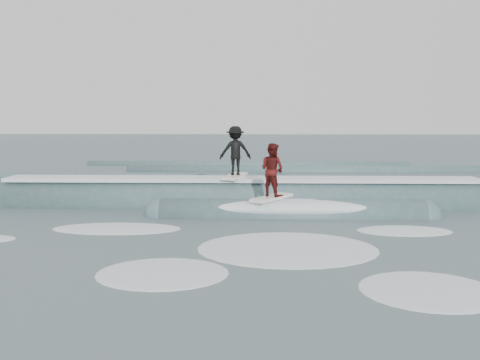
{
  "coord_description": "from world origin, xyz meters",
  "views": [
    {
      "loc": [
        0.57,
        -14.46,
        3.47
      ],
      "look_at": [
        0.0,
        4.82,
        1.1
      ],
      "focal_mm": 40.0,
      "sensor_mm": 36.0,
      "label": 1
    }
  ],
  "objects": [
    {
      "name": "surfer_red",
      "position": [
        1.13,
        3.62,
        1.52
      ],
      "size": [
        1.56,
        1.97,
        1.91
      ],
      "color": "white",
      "rests_on": "ground"
    },
    {
      "name": "surfer_black",
      "position": [
        -0.21,
        5.82,
        2.04
      ],
      "size": [
        1.29,
        2.07,
        1.96
      ],
      "color": "white",
      "rests_on": "ground"
    },
    {
      "name": "whitewater",
      "position": [
        0.41,
        -1.02,
        0.0
      ],
      "size": [
        14.7,
        7.69,
        0.1
      ],
      "color": "white",
      "rests_on": "ground"
    },
    {
      "name": "far_swells",
      "position": [
        -1.27,
        17.65,
        0.0
      ],
      "size": [
        34.35,
        8.65,
        0.8
      ],
      "color": "#385B5F",
      "rests_on": "ground"
    },
    {
      "name": "ground",
      "position": [
        0.0,
        0.0,
        0.0
      ],
      "size": [
        160.0,
        160.0,
        0.0
      ],
      "primitive_type": "plane",
      "color": "#3D535A",
      "rests_on": "ground"
    },
    {
      "name": "breaking_wave",
      "position": [
        0.38,
        5.36,
        0.05
      ],
      "size": [
        20.84,
        3.79,
        2.02
      ],
      "color": "#385B5F",
      "rests_on": "ground"
    }
  ]
}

